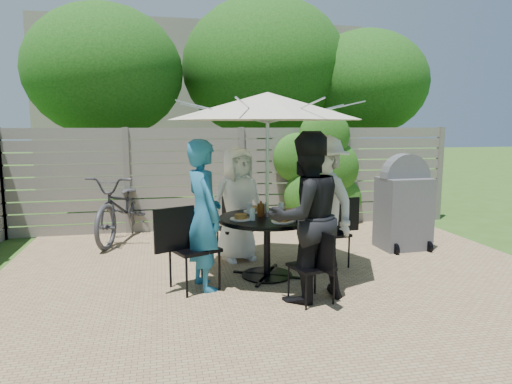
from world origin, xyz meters
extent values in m
plane|color=#335219|center=(0.00, 0.00, 0.00)|extent=(60.00, 60.00, 0.00)
cube|color=tan|center=(0.00, 0.50, 0.01)|extent=(7.00, 6.00, 0.02)
cube|color=gray|center=(0.00, 3.00, 0.93)|extent=(8.00, 0.10, 1.85)
ellipsoid|color=#214F12|center=(1.40, 2.85, 0.90)|extent=(1.20, 0.70, 1.80)
cube|color=gray|center=(0.00, 12.00, 2.50)|extent=(10.00, 6.00, 5.00)
ellipsoid|color=#12430F|center=(-2.50, 5.00, 2.97)|extent=(3.20, 3.20, 2.72)
ellipsoid|color=#12430F|center=(1.00, 5.50, 3.18)|extent=(3.80, 3.80, 3.23)
ellipsoid|color=#12430F|center=(3.20, 4.80, 2.83)|extent=(2.80, 2.80, 2.38)
cylinder|color=black|center=(-0.17, 0.24, 0.76)|extent=(1.46, 1.46, 0.03)
cylinder|color=black|center=(-0.17, 0.24, 0.38)|extent=(0.08, 0.08, 0.76)
cylinder|color=black|center=(-0.17, 0.24, 0.02)|extent=(0.63, 0.63, 0.04)
cylinder|color=silver|center=(-0.17, 0.24, 1.08)|extent=(0.04, 0.04, 2.15)
cone|color=beige|center=(-0.17, 0.24, 2.11)|extent=(2.90, 2.90, 0.33)
cube|color=black|center=(-0.43, 1.16, 0.42)|extent=(0.51, 0.51, 0.03)
cube|color=black|center=(-0.49, 1.36, 0.65)|extent=(0.14, 0.41, 0.42)
imported|color=white|center=(-0.40, 1.04, 0.80)|extent=(0.89, 0.70, 1.60)
cube|color=black|center=(-1.08, -0.02, 0.49)|extent=(0.63, 0.63, 0.04)
cube|color=black|center=(-1.30, -0.12, 0.75)|extent=(0.45, 0.22, 0.49)
imported|color=#226A96|center=(-0.97, 0.01, 0.87)|extent=(0.57, 0.72, 1.73)
cube|color=black|center=(0.09, -0.67, 0.41)|extent=(0.49, 0.49, 0.03)
cube|color=black|center=(0.15, -0.86, 0.62)|extent=(0.13, 0.39, 0.41)
imported|color=black|center=(0.06, -0.55, 0.91)|extent=(1.04, 0.91, 1.82)
cube|color=black|center=(0.74, 0.51, 0.45)|extent=(0.50, 0.50, 0.04)
cube|color=black|center=(0.96, 0.54, 0.70)|extent=(0.44, 0.09, 0.45)
imported|color=silver|center=(0.63, 0.47, 0.88)|extent=(0.94, 1.27, 1.76)
cylinder|color=white|center=(-0.27, 0.59, 0.78)|extent=(0.26, 0.26, 0.01)
cylinder|color=olive|center=(-0.27, 0.59, 0.81)|extent=(0.15, 0.15, 0.05)
cylinder|color=white|center=(-0.52, 0.14, 0.78)|extent=(0.26, 0.26, 0.01)
cylinder|color=olive|center=(-0.52, 0.14, 0.81)|extent=(0.15, 0.15, 0.05)
cylinder|color=white|center=(-0.07, -0.10, 0.78)|extent=(0.26, 0.26, 0.01)
cylinder|color=olive|center=(-0.07, -0.10, 0.81)|extent=(0.15, 0.15, 0.05)
cylinder|color=white|center=(0.18, 0.34, 0.78)|extent=(0.26, 0.26, 0.01)
cylinder|color=olive|center=(0.18, 0.34, 0.81)|extent=(0.15, 0.15, 0.05)
cylinder|color=white|center=(0.09, 0.00, 0.78)|extent=(0.24, 0.24, 0.01)
cylinder|color=olive|center=(0.09, 0.00, 0.81)|extent=(0.14, 0.14, 0.05)
cylinder|color=silver|center=(-0.34, 0.46, 0.84)|extent=(0.07, 0.07, 0.14)
cylinder|color=silver|center=(-0.39, 0.07, 0.84)|extent=(0.07, 0.07, 0.14)
cylinder|color=silver|center=(0.05, 0.42, 0.84)|extent=(0.07, 0.07, 0.14)
cylinder|color=#59280C|center=(-0.24, 0.27, 0.85)|extent=(0.09, 0.09, 0.16)
cylinder|color=#C6B293|center=(-0.13, 0.48, 0.83)|extent=(0.08, 0.08, 0.12)
imported|color=#333338|center=(-2.05, 2.60, 0.55)|extent=(1.31, 2.22, 1.10)
cube|color=#535358|center=(2.16, 1.10, 0.55)|extent=(0.74, 0.58, 1.10)
cylinder|color=#535358|center=(2.16, 1.10, 1.10)|extent=(0.73, 0.25, 0.73)
camera|label=1|loc=(-1.43, -5.09, 1.88)|focal=32.00mm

